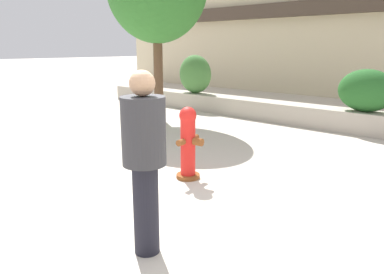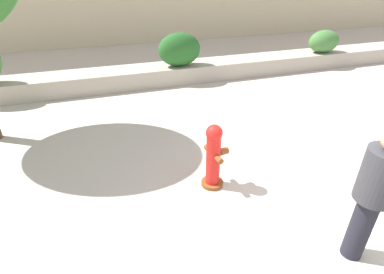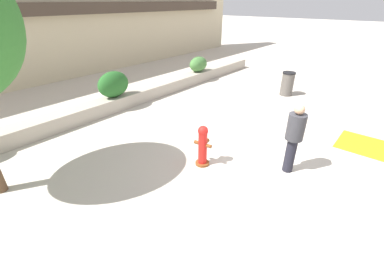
# 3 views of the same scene
# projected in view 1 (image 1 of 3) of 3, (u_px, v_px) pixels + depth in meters

# --- Properties ---
(ground_plane) EXTENTS (120.00, 120.00, 0.00)m
(ground_plane) POSITION_uv_depth(u_px,v_px,m) (192.00, 228.00, 4.07)
(ground_plane) COLOR beige
(planter_wall_low) EXTENTS (18.00, 0.70, 0.50)m
(planter_wall_low) POSITION_uv_depth(u_px,v_px,m) (375.00, 124.00, 8.30)
(planter_wall_low) COLOR #ADA393
(planter_wall_low) RESTS_ON ground
(hedge_bush_0) EXTENTS (1.20, 0.64, 1.18)m
(hedge_bush_0) POSITION_uv_depth(u_px,v_px,m) (195.00, 74.00, 11.66)
(hedge_bush_0) COLOR #427538
(hedge_bush_0) RESTS_ON planter_wall_low
(hedge_bush_1) EXTENTS (1.24, 0.70, 0.95)m
(hedge_bush_1) POSITION_uv_depth(u_px,v_px,m) (366.00, 91.00, 8.30)
(hedge_bush_1) COLOR #235B23
(hedge_bush_1) RESTS_ON planter_wall_low
(fire_hydrant) EXTENTS (0.45, 0.48, 1.08)m
(fire_hydrant) POSITION_uv_depth(u_px,v_px,m) (188.00, 142.00, 5.49)
(fire_hydrant) COLOR brown
(fire_hydrant) RESTS_ON ground
(pedestrian) EXTENTS (0.53, 0.53, 1.73)m
(pedestrian) POSITION_uv_depth(u_px,v_px,m) (144.00, 153.00, 3.38)
(pedestrian) COLOR black
(pedestrian) RESTS_ON ground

